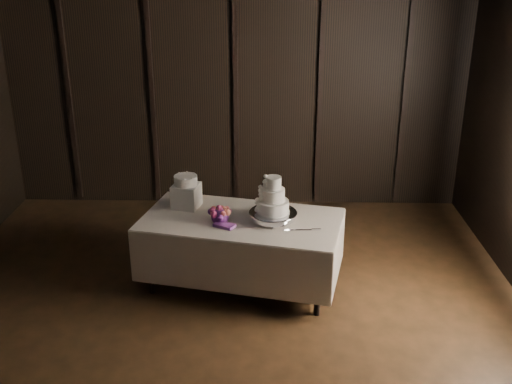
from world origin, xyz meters
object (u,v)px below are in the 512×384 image
object	(u,v)px
display_table	(241,249)
cake_stand	(273,216)
wedding_cake	(270,199)
box_pedestal	(186,196)
small_cake	(186,180)
bouquet	(220,215)

from	to	relation	value
display_table	cake_stand	xyz separation A→B (m)	(0.32, -0.04, 0.39)
wedding_cake	box_pedestal	size ratio (longest dim) A/B	1.44
box_pedestal	small_cake	world-z (taller)	small_cake
cake_stand	bouquet	size ratio (longest dim) A/B	1.16
display_table	bouquet	bearing A→B (deg)	-146.99
display_table	wedding_cake	bearing A→B (deg)	1.93
small_cake	box_pedestal	bearing A→B (deg)	0.00
bouquet	box_pedestal	bearing A→B (deg)	136.13
display_table	small_cake	distance (m)	0.92
display_table	wedding_cake	size ratio (longest dim) A/B	5.77
display_table	wedding_cake	xyz separation A→B (m)	(0.29, -0.05, 0.58)
bouquet	box_pedestal	xyz separation A→B (m)	(-0.38, 0.37, 0.05)
cake_stand	wedding_cake	world-z (taller)	wedding_cake
bouquet	wedding_cake	bearing A→B (deg)	2.72
small_cake	cake_stand	bearing A→B (deg)	-19.80
cake_stand	bouquet	xyz separation A→B (m)	(-0.53, -0.04, 0.03)
bouquet	small_cake	world-z (taller)	small_cake
box_pedestal	display_table	bearing A→B (deg)	-26.19
box_pedestal	cake_stand	bearing A→B (deg)	-19.80
bouquet	small_cake	size ratio (longest dim) A/B	1.71
display_table	box_pedestal	distance (m)	0.80
wedding_cake	box_pedestal	world-z (taller)	wedding_cake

